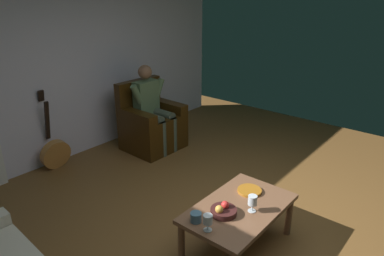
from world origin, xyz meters
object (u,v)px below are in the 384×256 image
at_px(wine_glass_near, 208,220).
at_px(coffee_table, 239,212).
at_px(armchair, 151,125).
at_px(guitar, 55,152).
at_px(person_seated, 152,106).
at_px(fruit_bowl, 223,210).
at_px(candle_jar, 196,217).
at_px(decorative_dish, 249,191).
at_px(wine_glass_far, 252,201).

bearing_deg(wine_glass_near, coffee_table, 177.95).
bearing_deg(coffee_table, armchair, -115.50).
xyz_separation_m(armchair, guitar, (1.28, -0.50, -0.12)).
height_order(armchair, person_seated, person_seated).
xyz_separation_m(guitar, fruit_bowl, (-0.04, 2.67, 0.24)).
height_order(armchair, candle_jar, armchair).
bearing_deg(wine_glass_near, person_seated, -124.78).
height_order(wine_glass_near, fruit_bowl, wine_glass_near).
relative_size(wine_glass_near, decorative_dish, 0.62).
height_order(person_seated, coffee_table, person_seated).
relative_size(person_seated, wine_glass_far, 8.09).
xyz_separation_m(person_seated, wine_glass_far, (1.05, 2.29, -0.13)).
bearing_deg(fruit_bowl, decorative_dish, -178.16).
height_order(coffee_table, fruit_bowl, fruit_bowl).
xyz_separation_m(decorative_dish, candle_jar, (0.68, -0.10, 0.03)).
xyz_separation_m(wine_glass_far, candle_jar, (0.42, -0.28, -0.06)).
xyz_separation_m(fruit_bowl, decorative_dish, (-0.45, -0.01, -0.02)).
bearing_deg(wine_glass_near, guitar, -94.61).
distance_m(person_seated, wine_glass_near, 2.63).
bearing_deg(wine_glass_far, wine_glass_near, -16.76).
relative_size(armchair, candle_jar, 10.49).
distance_m(guitar, candle_jar, 2.57).
height_order(armchair, coffee_table, armchair).
height_order(armchair, wine_glass_far, armchair).
bearing_deg(armchair, guitar, -20.17).
bearing_deg(wine_glass_far, fruit_bowl, -40.79).
xyz_separation_m(coffee_table, decorative_dish, (-0.27, -0.06, 0.07)).
bearing_deg(fruit_bowl, guitar, -89.12).
xyz_separation_m(person_seated, fruit_bowl, (1.24, 2.12, -0.19)).
relative_size(decorative_dish, candle_jar, 2.40).
height_order(person_seated, decorative_dish, person_seated).
bearing_deg(guitar, wine_glass_near, 85.39).
bearing_deg(armchair, fruit_bowl, 61.42).
height_order(wine_glass_near, decorative_dish, wine_glass_near).
bearing_deg(decorative_dish, fruit_bowl, 1.84).
bearing_deg(armchair, coffee_table, 65.66).
xyz_separation_m(armchair, wine_glass_near, (1.50, 2.20, 0.18)).
xyz_separation_m(coffee_table, wine_glass_far, (-0.01, 0.12, 0.16)).
distance_m(wine_glass_far, decorative_dish, 0.33).
distance_m(armchair, fruit_bowl, 2.50).
distance_m(guitar, wine_glass_far, 2.86).
height_order(armchair, fruit_bowl, armchair).
relative_size(armchair, coffee_table, 0.96).
bearing_deg(armchair, candle_jar, 55.61).
distance_m(wine_glass_near, candle_jar, 0.16).
bearing_deg(person_seated, guitar, -21.88).
distance_m(coffee_table, guitar, 2.73).
relative_size(person_seated, candle_jar, 12.99).
relative_size(coffee_table, decorative_dish, 4.57).
bearing_deg(coffee_table, decorative_dish, -167.34).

